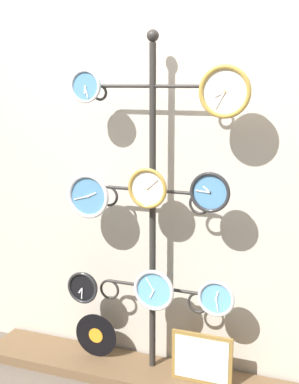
% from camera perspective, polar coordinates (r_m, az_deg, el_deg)
% --- Properties ---
extents(shop_wall, '(4.40, 0.04, 2.80)m').
position_cam_1_polar(shop_wall, '(3.22, 1.35, 4.70)').
color(shop_wall, '#BCB2A3').
rests_on(shop_wall, ground_plane).
extents(low_shelf, '(2.20, 0.36, 0.06)m').
position_cam_1_polar(low_shelf, '(3.46, -0.06, -18.85)').
color(low_shelf, brown).
rests_on(low_shelf, ground_plane).
extents(display_stand, '(0.75, 0.35, 2.07)m').
position_cam_1_polar(display_stand, '(3.21, 0.32, -7.13)').
color(display_stand, '#282623').
rests_on(display_stand, ground_plane).
extents(clock_top_left, '(0.19, 0.04, 0.19)m').
position_cam_1_polar(clock_top_left, '(3.11, -6.82, 11.14)').
color(clock_top_left, '#4C84B2').
extents(clock_top_right, '(0.28, 0.04, 0.28)m').
position_cam_1_polar(clock_top_right, '(2.82, 8.05, 10.55)').
color(clock_top_right, silver).
extents(clock_middle_left, '(0.27, 0.04, 0.27)m').
position_cam_1_polar(clock_middle_left, '(3.20, -6.54, -0.43)').
color(clock_middle_left, '#4C84B2').
extents(clock_middle_center, '(0.24, 0.04, 0.24)m').
position_cam_1_polar(clock_middle_center, '(3.03, -0.21, 0.40)').
color(clock_middle_center, silver).
extents(clock_middle_right, '(0.22, 0.04, 0.22)m').
position_cam_1_polar(clock_middle_right, '(2.89, 6.49, -0.02)').
color(clock_middle_right, '#4C84B2').
extents(clock_bottom_left, '(0.20, 0.04, 0.20)m').
position_cam_1_polar(clock_bottom_left, '(3.38, -7.12, -10.07)').
color(clock_bottom_left, black).
extents(clock_bottom_center, '(0.25, 0.04, 0.25)m').
position_cam_1_polar(clock_bottom_center, '(3.17, 0.49, -10.41)').
color(clock_bottom_center, '#60A8DB').
extents(clock_bottom_right, '(0.21, 0.04, 0.21)m').
position_cam_1_polar(clock_bottom_right, '(3.07, 7.14, -11.18)').
color(clock_bottom_right, '#60A8DB').
extents(vinyl_record, '(0.29, 0.01, 0.29)m').
position_cam_1_polar(vinyl_record, '(3.55, -5.73, -14.97)').
color(vinyl_record, black).
rests_on(vinyl_record, low_shelf).
extents(picture_frame, '(0.36, 0.02, 0.31)m').
position_cam_1_polar(picture_frame, '(3.26, 5.59, -17.27)').
color(picture_frame, olive).
rests_on(picture_frame, low_shelf).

